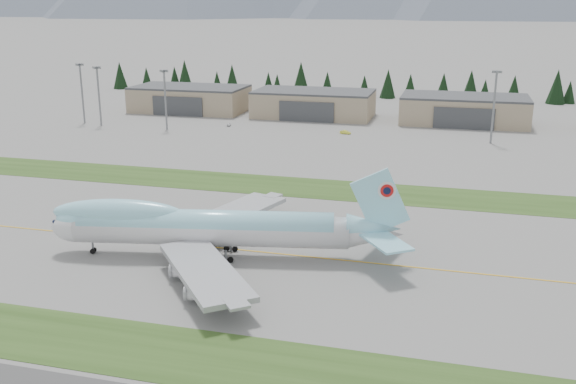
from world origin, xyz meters
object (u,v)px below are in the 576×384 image
(hangar_right, at_px, (464,109))
(service_vehicle_c, at_px, (490,129))
(hangar_left, at_px, (190,99))
(hangar_center, at_px, (314,104))
(service_vehicle_b, at_px, (345,134))
(service_vehicle_a, at_px, (229,126))
(boeing_747_freighter, at_px, (207,227))

(hangar_right, relative_size, service_vehicle_c, 13.48)
(hangar_left, height_order, hangar_right, same)
(hangar_center, distance_m, service_vehicle_b, 38.69)
(service_vehicle_a, height_order, service_vehicle_c, service_vehicle_a)
(boeing_747_freighter, relative_size, hangar_center, 1.40)
(boeing_747_freighter, distance_m, service_vehicle_b, 121.43)
(hangar_center, distance_m, service_vehicle_c, 70.93)
(hangar_left, bearing_deg, service_vehicle_c, -4.87)
(hangar_left, distance_m, service_vehicle_a, 41.19)
(service_vehicle_a, bearing_deg, boeing_747_freighter, -83.84)
(hangar_left, relative_size, hangar_center, 1.00)
(hangar_left, xyz_separation_m, hangar_center, (55.00, 0.00, 0.00))
(hangar_right, xyz_separation_m, service_vehicle_a, (-86.63, -29.37, -5.39))
(service_vehicle_b, bearing_deg, service_vehicle_a, 103.94)
(service_vehicle_b, bearing_deg, hangar_left, 84.59)
(hangar_left, relative_size, service_vehicle_c, 13.48)
(service_vehicle_a, relative_size, service_vehicle_b, 0.82)
(hangar_right, distance_m, service_vehicle_a, 91.63)
(boeing_747_freighter, xyz_separation_m, hangar_left, (-69.63, 154.41, -0.40))
(service_vehicle_b, bearing_deg, hangar_right, -32.20)
(hangar_left, height_order, service_vehicle_b, hangar_left)
(boeing_747_freighter, xyz_separation_m, service_vehicle_b, (4.50, 121.21, -5.79))
(hangar_center, height_order, service_vehicle_b, hangar_center)
(hangar_center, bearing_deg, hangar_right, 0.00)
(hangar_left, height_order, hangar_center, same)
(service_vehicle_b, bearing_deg, service_vehicle_c, -47.34)
(service_vehicle_a, xyz_separation_m, service_vehicle_b, (45.76, -3.82, 0.00))
(hangar_right, height_order, service_vehicle_c, hangar_right)
(service_vehicle_b, relative_size, service_vehicle_c, 1.11)
(boeing_747_freighter, relative_size, hangar_right, 1.40)
(boeing_747_freighter, height_order, service_vehicle_a, boeing_747_freighter)
(boeing_747_freighter, bearing_deg, hangar_center, 84.75)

